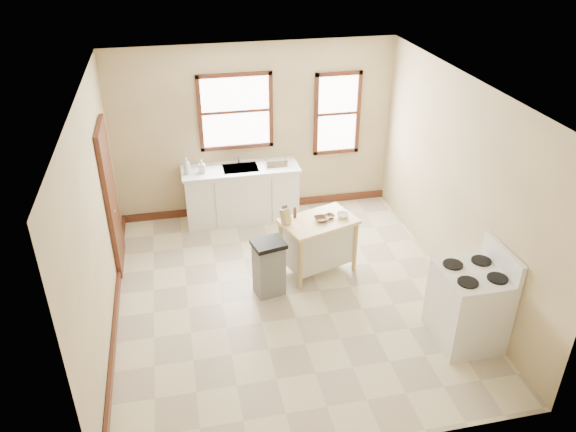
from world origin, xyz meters
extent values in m
plane|color=tan|center=(0.00, 0.00, 0.00)|extent=(5.00, 5.00, 0.00)
plane|color=white|center=(0.00, 0.00, 2.80)|extent=(5.00, 5.00, 0.00)
cube|color=#CFB888|center=(0.00, 2.50, 1.40)|extent=(4.50, 0.04, 2.80)
cube|color=#CFB888|center=(-2.25, 0.00, 1.40)|extent=(0.04, 5.00, 2.80)
cube|color=#CFB888|center=(2.25, 0.00, 1.40)|extent=(0.04, 5.00, 2.80)
cube|color=#3F1B11|center=(-2.21, 1.30, 1.05)|extent=(0.06, 0.90, 2.10)
cube|color=#3F1B11|center=(0.00, 2.47, 0.06)|extent=(4.50, 0.04, 0.12)
cube|color=#3F1B11|center=(-2.22, 0.00, 0.06)|extent=(0.04, 5.00, 0.12)
cylinder|color=silver|center=(-0.30, 2.38, 1.03)|extent=(0.03, 0.03, 0.22)
imported|color=#B2B2B2|center=(-1.13, 2.15, 1.05)|extent=(0.11, 0.11, 0.26)
imported|color=#B2B2B2|center=(-0.90, 2.15, 1.02)|extent=(0.11, 0.11, 0.21)
cylinder|color=#412611|center=(0.24, 0.64, 0.89)|extent=(0.06, 0.06, 0.15)
imported|color=brown|center=(0.57, 0.48, 0.84)|extent=(0.20, 0.20, 0.05)
imported|color=brown|center=(0.70, 0.53, 0.83)|extent=(0.20, 0.20, 0.04)
imported|color=white|center=(0.88, 0.51, 0.84)|extent=(0.17, 0.17, 0.05)
camera|label=1|loc=(-1.26, -5.91, 4.59)|focal=35.00mm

